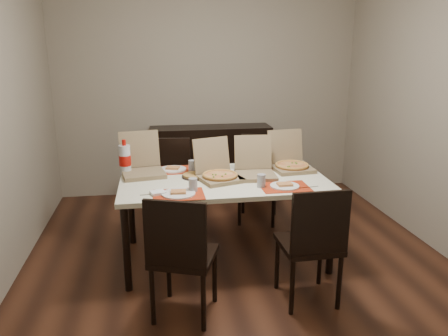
# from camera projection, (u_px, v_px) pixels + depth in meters

# --- Properties ---
(ground) EXTENTS (3.80, 4.00, 0.02)m
(ground) POSITION_uv_depth(u_px,v_px,m) (237.00, 259.00, 3.99)
(ground) COLOR #422214
(ground) RESTS_ON ground
(room_walls) EXTENTS (3.84, 4.02, 2.62)m
(room_walls) POSITION_uv_depth(u_px,v_px,m) (230.00, 62.00, 3.93)
(room_walls) COLOR gray
(room_walls) RESTS_ON ground
(sideboard) EXTENTS (1.50, 0.40, 0.90)m
(sideboard) POSITION_uv_depth(u_px,v_px,m) (211.00, 162.00, 5.56)
(sideboard) COLOR black
(sideboard) RESTS_ON ground
(dining_table) EXTENTS (1.80, 1.00, 0.75)m
(dining_table) POSITION_uv_depth(u_px,v_px,m) (224.00, 186.00, 3.84)
(dining_table) COLOR beige
(dining_table) RESTS_ON ground
(chair_near_left) EXTENTS (0.54, 0.54, 0.93)m
(chair_near_left) POSITION_uv_depth(u_px,v_px,m) (181.00, 253.00, 2.98)
(chair_near_left) COLOR black
(chair_near_left) RESTS_ON ground
(chair_near_right) EXTENTS (0.43, 0.43, 0.93)m
(chair_near_right) POSITION_uv_depth(u_px,v_px,m) (313.00, 241.00, 3.17)
(chair_near_right) COLOR black
(chair_near_right) RESTS_ON ground
(chair_far_left) EXTENTS (0.47, 0.47, 0.93)m
(chair_far_left) POSITION_uv_depth(u_px,v_px,m) (170.00, 179.00, 4.63)
(chair_far_left) COLOR black
(chair_far_left) RESTS_ON ground
(chair_far_right) EXTENTS (0.53, 0.53, 0.93)m
(chair_far_right) POSITION_uv_depth(u_px,v_px,m) (259.00, 174.00, 4.81)
(chair_far_right) COLOR black
(chair_far_right) RESTS_ON ground
(setting_near_left) EXTENTS (0.50, 0.30, 0.11)m
(setting_near_left) POSITION_uv_depth(u_px,v_px,m) (180.00, 191.00, 3.44)
(setting_near_left) COLOR #A9250B
(setting_near_left) RESTS_ON dining_table
(setting_near_right) EXTENTS (0.51, 0.30, 0.11)m
(setting_near_right) POSITION_uv_depth(u_px,v_px,m) (278.00, 185.00, 3.60)
(setting_near_right) COLOR #A9250B
(setting_near_right) RESTS_ON dining_table
(setting_far_left) EXTENTS (0.47, 0.30, 0.11)m
(setting_far_left) POSITION_uv_depth(u_px,v_px,m) (176.00, 168.00, 4.07)
(setting_far_left) COLOR #A9250B
(setting_far_left) RESTS_ON dining_table
(setting_far_right) EXTENTS (0.50, 0.30, 0.11)m
(setting_far_right) POSITION_uv_depth(u_px,v_px,m) (260.00, 165.00, 4.19)
(setting_far_right) COLOR #A9250B
(setting_far_right) RESTS_ON dining_table
(napkin_loose) EXTENTS (0.14, 0.13, 0.02)m
(napkin_loose) POSITION_uv_depth(u_px,v_px,m) (240.00, 177.00, 3.85)
(napkin_loose) COLOR white
(napkin_loose) RESTS_ON dining_table
(pizza_box_center) EXTENTS (0.44, 0.46, 0.34)m
(pizza_box_center) POSITION_uv_depth(u_px,v_px,m) (218.00, 173.00, 3.80)
(pizza_box_center) COLOR brown
(pizza_box_center) RESTS_ON dining_table
(pizza_box_right) EXTENTS (0.39, 0.42, 0.35)m
(pizza_box_right) POSITION_uv_depth(u_px,v_px,m) (291.00, 164.00, 4.11)
(pizza_box_right) COLOR brown
(pizza_box_right) RESTS_ON dining_table
(pizza_box_left) EXTENTS (0.43, 0.46, 0.37)m
(pizza_box_left) POSITION_uv_depth(u_px,v_px,m) (142.00, 167.00, 3.96)
(pizza_box_left) COLOR brown
(pizza_box_left) RESTS_ON dining_table
(pizza_box_extra) EXTENTS (0.36, 0.40, 0.34)m
(pizza_box_extra) POSITION_uv_depth(u_px,v_px,m) (255.00, 169.00, 3.90)
(pizza_box_extra) COLOR brown
(pizza_box_extra) RESTS_ON dining_table
(faina_plate) EXTENTS (0.23, 0.23, 0.03)m
(faina_plate) POSITION_uv_depth(u_px,v_px,m) (195.00, 176.00, 3.87)
(faina_plate) COLOR black
(faina_plate) RESTS_ON dining_table
(dip_bowl) EXTENTS (0.10, 0.10, 0.03)m
(dip_bowl) POSITION_uv_depth(u_px,v_px,m) (236.00, 171.00, 4.01)
(dip_bowl) COLOR white
(dip_bowl) RESTS_ON dining_table
(soda_bottle) EXTENTS (0.11, 0.11, 0.32)m
(soda_bottle) POSITION_uv_depth(u_px,v_px,m) (125.00, 160.00, 3.93)
(soda_bottle) COLOR silver
(soda_bottle) RESTS_ON dining_table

